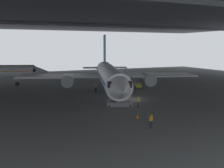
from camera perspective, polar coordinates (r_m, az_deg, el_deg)
The scene contains 8 objects.
ground_plane at distance 43.62m, azimuth 3.47°, elevation -3.36°, with size 110.00×110.00×0.00m, color slate.
hangar_structure at distance 55.69m, azimuth -3.13°, elevation 14.85°, with size 121.00×99.00×15.83m.
airplane_main at distance 47.93m, azimuth -0.55°, elevation 1.82°, with size 34.56×34.92×11.22m.
boarding_stairs at distance 38.68m, azimuth 1.64°, elevation -3.74°, with size 4.38×2.59×4.61m.
crew_worker_near_nose at distance 28.66m, azimuth 8.42°, elevation -7.65°, with size 0.51×0.34×1.65m.
crew_worker_by_stairs at distance 37.84m, azimuth 5.73°, elevation -3.62°, with size 0.39×0.46×1.74m.
traffic_cone_orange at distance 32.14m, azimuth 5.49°, elevation -7.05°, with size 0.36×0.36×0.60m.
baggage_tug at distance 55.82m, azimuth 5.70°, elevation -0.29°, with size 1.93×2.49×0.90m.
Camera 1 is at (-19.35, -38.11, 8.71)m, focal length 42.25 mm.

